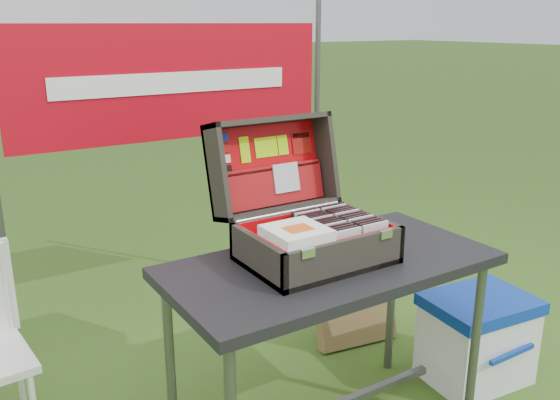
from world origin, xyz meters
TOP-DOWN VIEW (x-y plane):
  - table at (0.09, -0.05)m, footprint 1.21×0.60m
  - table_top at (0.09, -0.05)m, footprint 1.21×0.60m
  - table_leg_fr at (0.64, -0.29)m, footprint 0.04×0.04m
  - table_leg_bl at (-0.45, 0.19)m, footprint 0.04×0.04m
  - table_leg_br at (0.64, 0.19)m, footprint 0.04×0.04m
  - suitcase at (0.05, 0.03)m, footprint 0.51×0.52m
  - suitcase_base_bottom at (0.05, -0.03)m, footprint 0.51×0.36m
  - suitcase_base_wall_front at (0.05, -0.20)m, footprint 0.51×0.02m
  - suitcase_base_wall_back at (0.05, 0.14)m, footprint 0.51×0.02m
  - suitcase_base_wall_left at (-0.20, -0.03)m, footprint 0.02×0.36m
  - suitcase_base_wall_right at (0.29, -0.03)m, footprint 0.02×0.36m
  - suitcase_liner_floor at (0.05, -0.03)m, footprint 0.47×0.32m
  - suitcase_latch_left at (-0.12, -0.21)m, footprint 0.05×0.01m
  - suitcase_latch_right at (0.21, -0.21)m, footprint 0.05×0.01m
  - suitcase_hinge at (0.05, 0.15)m, footprint 0.46×0.02m
  - suitcase_lid_back at (0.05, 0.32)m, footprint 0.51×0.10m
  - suitcase_lid_rim_far at (0.05, 0.30)m, footprint 0.51×0.14m
  - suitcase_lid_rim_near at (0.05, 0.22)m, footprint 0.51×0.14m
  - suitcase_lid_rim_left at (-0.20, 0.26)m, footprint 0.02×0.22m
  - suitcase_lid_rim_right at (0.29, 0.26)m, footprint 0.02×0.22m
  - suitcase_lid_liner at (0.05, 0.31)m, footprint 0.47×0.08m
  - suitcase_liner_wall_front at (0.05, -0.19)m, footprint 0.47×0.01m
  - suitcase_liner_wall_back at (0.05, 0.13)m, footprint 0.47×0.01m
  - suitcase_liner_wall_left at (-0.19, -0.03)m, footprint 0.01×0.32m
  - suitcase_liner_wall_right at (0.28, -0.03)m, footprint 0.01×0.32m
  - suitcase_lid_pocket at (0.05, 0.27)m, footprint 0.45×0.07m
  - suitcase_pocket_edge at (0.05, 0.28)m, footprint 0.44×0.02m
  - suitcase_pocket_cd at (0.10, 0.26)m, footprint 0.11×0.04m
  - lid_sticker_cc_a at (-0.14, 0.33)m, footprint 0.05×0.01m
  - lid_sticker_cc_b at (-0.14, 0.32)m, footprint 0.05×0.01m
  - lid_sticker_cc_c at (-0.14, 0.31)m, footprint 0.05×0.01m
  - lid_sticker_cc_d at (-0.14, 0.30)m, footprint 0.05×0.01m
  - lid_card_neon_tall at (-0.05, 0.32)m, footprint 0.04×0.03m
  - lid_card_neon_main at (0.05, 0.32)m, footprint 0.10×0.02m
  - lid_card_neon_small at (0.12, 0.32)m, footprint 0.05×0.02m
  - lid_sticker_band at (0.21, 0.32)m, footprint 0.09×0.02m
  - lid_sticker_band_bar at (0.21, 0.32)m, footprint 0.08×0.01m
  - cd_left_0 at (0.08, -0.16)m, footprint 0.11×0.01m
  - cd_left_1 at (0.08, -0.14)m, footprint 0.11×0.01m
  - cd_left_2 at (0.08, -0.12)m, footprint 0.11×0.01m
  - cd_left_3 at (0.08, -0.10)m, footprint 0.11×0.01m
  - cd_left_4 at (0.08, -0.08)m, footprint 0.11×0.01m
  - cd_left_5 at (0.08, -0.06)m, footprint 0.11×0.01m
  - cd_left_6 at (0.08, -0.04)m, footprint 0.11×0.01m
  - cd_left_7 at (0.08, -0.02)m, footprint 0.11×0.01m
  - cd_left_8 at (0.08, -0.00)m, footprint 0.11×0.01m
  - cd_left_9 at (0.08, 0.02)m, footprint 0.11×0.01m
  - cd_left_10 at (0.08, 0.04)m, footprint 0.11×0.01m
  - cd_left_11 at (0.08, 0.06)m, footprint 0.11×0.01m
  - cd_left_12 at (0.08, 0.08)m, footprint 0.11×0.01m
  - cd_left_13 at (0.08, 0.10)m, footprint 0.11×0.01m
  - cd_right_0 at (0.20, -0.16)m, footprint 0.11×0.01m
  - cd_right_1 at (0.20, -0.14)m, footprint 0.11×0.01m
  - cd_right_2 at (0.20, -0.12)m, footprint 0.11×0.01m
  - cd_right_3 at (0.20, -0.10)m, footprint 0.11×0.01m
  - cd_right_4 at (0.20, -0.08)m, footprint 0.11×0.01m
  - cd_right_5 at (0.20, -0.06)m, footprint 0.11×0.01m
  - cd_right_6 at (0.20, -0.04)m, footprint 0.11×0.01m
  - cd_right_7 at (0.20, -0.02)m, footprint 0.11×0.01m
  - cd_right_8 at (0.20, -0.00)m, footprint 0.11×0.01m
  - cd_right_9 at (0.20, 0.02)m, footprint 0.11×0.01m
  - cd_right_10 at (0.20, 0.04)m, footprint 0.11×0.01m
  - cd_right_11 at (0.20, 0.06)m, footprint 0.11×0.01m
  - cd_right_12 at (0.20, 0.08)m, footprint 0.11×0.01m
  - cd_right_13 at (0.20, 0.10)m, footprint 0.11×0.01m
  - songbook_0 at (-0.09, -0.10)m, footprint 0.19×0.19m
  - songbook_1 at (-0.09, -0.10)m, footprint 0.19×0.19m
  - songbook_2 at (-0.09, -0.10)m, footprint 0.19×0.19m
  - songbook_3 at (-0.09, -0.10)m, footprint 0.19×0.19m
  - songbook_4 at (-0.09, -0.10)m, footprint 0.19×0.19m
  - songbook_5 at (-0.09, -0.10)m, footprint 0.19×0.19m
  - songbook_6 at (-0.09, -0.10)m, footprint 0.19×0.19m
  - songbook_graphic at (-0.09, -0.11)m, footprint 0.09×0.07m
  - cooler at (0.91, -0.09)m, footprint 0.49×0.40m
  - cooler_body at (0.91, -0.09)m, footprint 0.47×0.37m
  - cooler_lid at (0.91, -0.09)m, footprint 0.49×0.40m
  - cooler_handle at (0.91, -0.28)m, footprint 0.28×0.02m
  - chair_leg_br at (-0.90, 0.67)m, footprint 0.02×0.02m
  - chair_upright_right at (-0.90, 0.69)m, footprint 0.02×0.02m
  - cardboard_box at (0.66, 0.47)m, footprint 0.44×0.23m
  - banner_post_right at (0.85, 1.10)m, footprint 0.03×0.03m
  - banner at (0.00, 1.09)m, footprint 1.60×0.02m
  - banner_text at (0.00, 1.08)m, footprint 1.20×0.00m

SIDE VIEW (x-z plane):
  - cooler_body at x=0.91m, z-range 0.00..0.35m
  - chair_leg_br at x=-0.90m, z-range 0.00..0.40m
  - cooler at x=0.91m, z-range 0.00..0.41m
  - cooler_handle at x=0.91m, z-range 0.21..0.23m
  - cardboard_box at x=0.66m, z-range 0.00..0.45m
  - table_leg_fr at x=0.64m, z-range 0.00..0.71m
  - table_leg_bl at x=-0.45m, z-range 0.00..0.71m
  - table_leg_br at x=0.64m, z-range 0.00..0.71m
  - table at x=0.09m, z-range 0.00..0.75m
  - cooler_lid at x=0.91m, z-range 0.35..0.41m
  - chair_upright_right at x=-0.90m, z-range 0.40..0.78m
  - table_top at x=0.09m, z-range 0.71..0.75m
  - suitcase_base_bottom at x=0.05m, z-range 0.75..0.77m
  - suitcase_liner_floor at x=0.05m, z-range 0.77..0.78m
  - suitcase_base_wall_front at x=0.05m, z-range 0.75..0.89m
  - suitcase_base_wall_back at x=0.05m, z-range 0.75..0.89m
  - suitcase_base_wall_left at x=-0.20m, z-range 0.75..0.89m
  - suitcase_base_wall_right at x=0.29m, z-range 0.75..0.89m
  - suitcase_liner_wall_front at x=0.05m, z-range 0.77..0.89m
  - suitcase_liner_wall_back at x=0.05m, z-range 0.77..0.89m
  - suitcase_liner_wall_left at x=-0.19m, z-range 0.77..0.89m
  - suitcase_liner_wall_right at x=0.28m, z-range 0.77..0.89m
  - cd_left_0 at x=0.08m, z-range 0.78..0.91m
  - cd_left_1 at x=0.08m, z-range 0.78..0.91m
  - cd_left_2 at x=0.08m, z-range 0.78..0.91m
  - cd_left_3 at x=0.08m, z-range 0.78..0.91m
  - cd_left_4 at x=0.08m, z-range 0.78..0.91m
  - cd_left_5 at x=0.08m, z-range 0.78..0.91m
  - cd_left_6 at x=0.08m, z-range 0.78..0.91m
  - cd_left_7 at x=0.08m, z-range 0.78..0.91m
  - cd_left_8 at x=0.08m, z-range 0.78..0.91m
  - cd_left_9 at x=0.08m, z-range 0.78..0.91m
  - cd_left_10 at x=0.08m, z-range 0.78..0.91m
  - cd_left_11 at x=0.08m, z-range 0.78..0.91m
  - cd_left_12 at x=0.08m, z-range 0.78..0.91m
  - cd_left_13 at x=0.08m, z-range 0.78..0.91m
  - cd_right_0 at x=0.20m, z-range 0.78..0.91m
  - cd_right_1 at x=0.20m, z-range 0.78..0.91m
  - cd_right_2 at x=0.20m, z-range 0.78..0.91m
  - cd_right_3 at x=0.20m, z-range 0.78..0.91m
  - cd_right_4 at x=0.20m, z-range 0.78..0.91m
  - cd_right_5 at x=0.20m, z-range 0.78..0.91m
  - cd_right_6 at x=0.20m, z-range 0.78..0.91m
  - cd_right_7 at x=0.20m, z-range 0.78..0.91m
  - cd_right_8 at x=0.20m, z-range 0.78..0.91m
  - cd_right_9 at x=0.20m, z-range 0.78..0.91m
  - cd_right_10 at x=0.20m, z-range 0.78..0.91m
  - cd_right_11 at x=0.20m, z-range 0.78..0.91m
  - cd_right_12 at x=0.20m, z-range 0.78..0.91m
  - cd_right_13 at x=0.20m, z-range 0.78..0.91m
  - banner_post_right at x=0.85m, z-range 0.00..1.70m
  - suitcase_latch_left at x=-0.12m, z-range 0.86..0.89m
  - suitcase_latch_right at x=0.21m, z-range 0.86..0.89m
  - suitcase_lid_rim_near at x=0.05m, z-range 0.86..0.91m
  - suitcase_hinge at x=0.05m, z-range 0.88..0.90m
  - songbook_0 at x=-0.09m, z-range 0.89..0.89m
  - songbook_1 at x=-0.09m, z-range 0.89..0.90m
  - songbook_2 at x=-0.09m, z-range 0.90..0.90m
  - songbook_3 at x=-0.09m, z-range 0.90..0.91m
  - songbook_4 at x=-0.09m, z-range 0.91..0.91m
  - songbook_5 at x=-0.09m, z-range 0.91..0.92m
  - songbook_6 at x=-0.09m, z-range 0.92..0.92m
  - songbook_graphic at x=-0.09m, z-range 0.92..0.93m
  - suitcase_lid_pocket at x=0.05m, z-range 0.89..1.04m
  - suitcase at x=0.05m, z-range 0.75..1.23m
  - suitcase_pocket_cd at x=0.10m, z-range 0.94..1.05m
  - suitcase_pocket_edge at x=0.05m, z-range 1.02..1.05m
  - suitcase_lid_back at x=0.05m, z-range 0.86..1.22m
  - suitcase_lid_liner at x=0.05m, z-range 0.88..1.20m
  - lid_sticker_cc_d at x=-0.14m, z-range 1.03..1.06m
  - suitcase_lid_rim_left at x=-0.20m, z-range 0.86..1.24m
  - suitcase_lid_rim_right at x=0.29m, z-range 0.86..1.24m
  - lid_sticker_cc_c at x=-0.14m, z-range 1.07..1.10m
  - lid_card_neon_tall at x=-0.05m, z-range 1.06..1.16m
  - lid_card_neon_main at x=0.05m, z-range 1.07..1.15m
  - lid_card_neon_small at x=0.12m, z-range 1.07..1.15m
  - lid_sticker_band at x=0.21m, z-range 1.07..1.16m
  - lid_sticker_cc_b at x=-0.14m, z-range 1.11..1.14m
  - lid_sticker_band_bar at x=0.21m, z-range 1.13..1.15m
  - lid_sticker_cc_a at x=-0.14m, z-range 1.15..1.18m
  - suitcase_lid_rim_far at x=0.05m, z-range 1.19..1.24m
  - banner at x=0.00m, z-range 1.02..1.58m
  - banner_text at x=0.00m, z-range 1.25..1.35m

